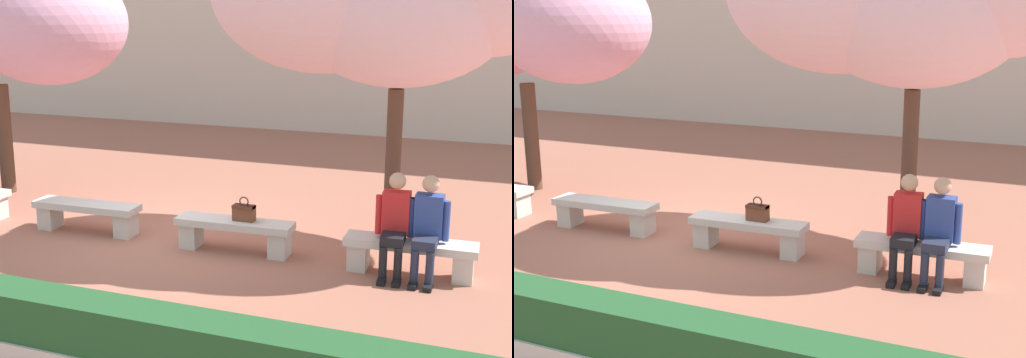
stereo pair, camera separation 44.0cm
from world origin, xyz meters
The scene contains 8 objects.
ground_plane centered at (0.00, 0.00, 0.00)m, with size 100.00×100.00×0.00m, color #9E604C.
stone_bench_near_west centered at (-1.19, 0.00, 0.30)m, with size 1.65×0.49×0.45m.
stone_bench_center centered at (1.19, 0.00, 0.30)m, with size 1.65×0.49×0.45m.
stone_bench_near_east centered at (3.58, 0.00, 0.30)m, with size 1.65×0.49×0.45m.
person_seated_left centered at (3.38, -0.05, 0.70)m, with size 0.51×0.70×1.29m.
person_seated_right centered at (3.78, -0.05, 0.70)m, with size 0.51×0.68×1.29m.
handbag centered at (1.33, 0.01, 0.58)m, with size 0.30×0.15×0.34m.
cherry_tree_secondary centered at (-3.92, 1.50, 3.08)m, with size 4.75×2.81×4.25m.
Camera 2 is at (5.27, -8.38, 3.29)m, focal length 50.00 mm.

